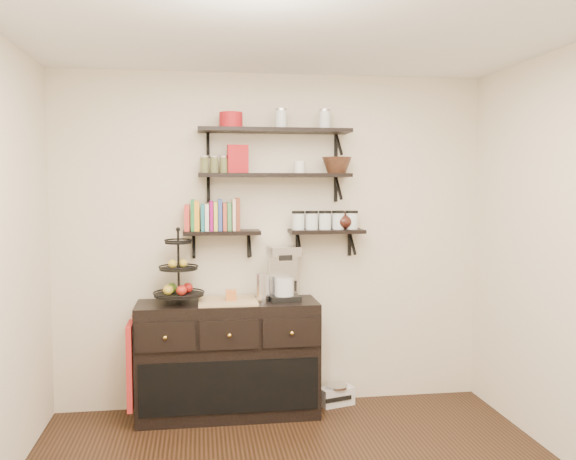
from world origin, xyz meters
The scene contains 20 objects.
ceiling centered at (0.00, 0.00, 2.70)m, with size 3.50×3.50×0.02m, color white.
back_wall centered at (0.00, 1.75, 1.35)m, with size 3.50×0.02×2.70m, color silver.
shelf_top centered at (0.00, 1.62, 2.23)m, with size 1.20×0.27×0.23m.
shelf_mid centered at (0.00, 1.62, 1.88)m, with size 1.20×0.27×0.23m.
shelf_low_left centered at (-0.42, 1.63, 1.43)m, with size 0.60×0.25×0.23m.
shelf_low_right centered at (0.42, 1.63, 1.43)m, with size 0.60×0.25×0.23m.
cookbooks centered at (-0.47, 1.63, 1.57)m, with size 0.43×0.15×0.26m.
glass_canisters centered at (0.41, 1.63, 1.51)m, with size 0.54×0.10×0.13m.
sideboard centered at (-0.38, 1.51, 0.45)m, with size 1.40×0.50×0.92m.
fruit_stand centered at (-0.75, 1.52, 1.09)m, with size 0.38×0.38×0.56m.
candle centered at (-0.36, 1.51, 0.96)m, with size 0.08×0.08×0.08m, color #B9632A.
coffee_maker centered at (0.06, 1.54, 1.10)m, with size 0.26×0.25×0.43m.
thermal_carafe centered at (-0.11, 1.49, 1.01)m, with size 0.11×0.11×0.22m, color silver.
apron centered at (-1.11, 1.41, 0.46)m, with size 0.04×0.28×0.64m, color #AB1229.
radio centered at (0.51, 1.61, 0.08)m, with size 0.30×0.23×0.16m.
recipe_box centered at (-0.29, 1.61, 2.01)m, with size 0.16×0.06×0.22m, color #AB1319.
walnut_bowl centered at (0.50, 1.61, 1.96)m, with size 0.24×0.24×0.13m, color black, non-canonical shape.
ramekins centered at (0.20, 1.61, 1.95)m, with size 0.09×0.09×0.10m, color white.
teapot centered at (0.57, 1.63, 1.52)m, with size 0.19×0.14×0.14m, color #34150F, non-canonical shape.
red_pot centered at (-0.34, 1.61, 2.31)m, with size 0.18×0.18×0.12m, color #AB1319.
Camera 1 is at (-0.60, -3.18, 1.82)m, focal length 38.00 mm.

